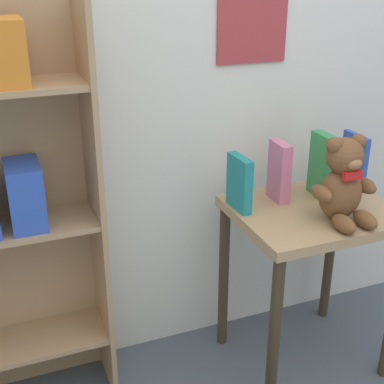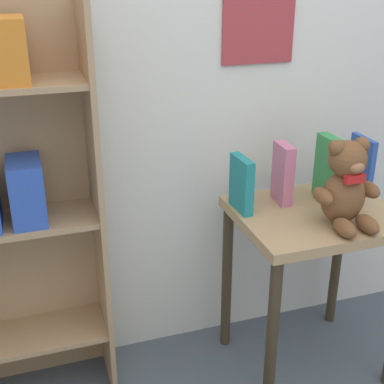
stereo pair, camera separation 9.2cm
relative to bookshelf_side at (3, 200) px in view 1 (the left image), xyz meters
The scene contains 8 objects.
wall_back 0.95m from the bookshelf_side, ahead, with size 4.80×0.07×2.50m.
bookshelf_side is the anchor object (origin of this frame).
display_table 1.06m from the bookshelf_side, 11.23° to the right, with size 0.56×0.46×0.66m.
teddy_bear 1.09m from the bookshelf_side, 16.43° to the right, with size 0.22×0.20×0.29m.
book_standing_teal 0.78m from the bookshelf_side, ahead, with size 0.03×0.13×0.19m, color teal.
book_standing_pink 0.94m from the bookshelf_side, ahead, with size 0.04×0.11×0.22m, color #D17093.
book_standing_green 1.11m from the bookshelf_side, ahead, with size 0.04×0.11×0.24m, color #33934C.
book_standing_blue 1.27m from the bookshelf_side, ahead, with size 0.02×0.14×0.21m, color #2D51B7.
Camera 1 is at (-0.82, -0.30, 1.46)m, focal length 50.00 mm.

